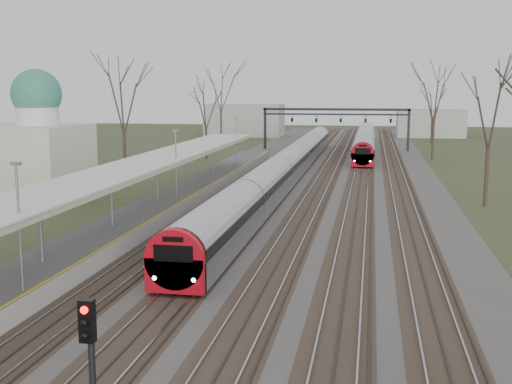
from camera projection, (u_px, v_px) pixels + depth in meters
track_bed at (317, 178)px, 63.44m from camera, size 24.00×160.00×0.22m
platform at (174, 201)px, 48.01m from camera, size 3.50×69.00×1.00m
canopy at (152, 162)px, 43.08m from camera, size 4.10×50.00×3.11m
dome_building at (19, 154)px, 50.21m from camera, size 10.00×8.00×10.30m
signal_gantry at (336, 116)px, 91.80m from camera, size 21.00×0.59×6.08m
tree_west_far at (123, 97)px, 58.41m from camera, size 5.50×5.50×11.33m
tree_east_far at (490, 109)px, 47.25m from camera, size 5.00×5.00×10.30m
train_near at (289, 164)px, 62.93m from camera, size 2.62×75.21×3.05m
train_far at (365, 140)px, 92.08m from camera, size 2.62×45.21×3.05m
signal_post at (90, 356)px, 14.66m from camera, size 0.35×0.45×4.10m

